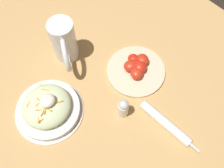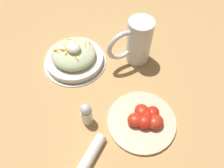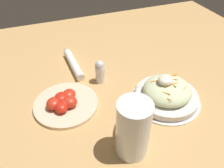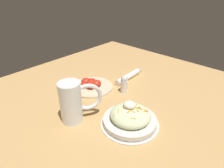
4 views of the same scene
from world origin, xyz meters
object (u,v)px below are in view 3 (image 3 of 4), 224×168
at_px(salad_plate, 167,93).
at_px(tomato_plate, 65,102).
at_px(napkin_roll, 73,64).
at_px(beer_mug, 133,129).
at_px(salt_shaker, 100,71).

distance_m(salad_plate, tomato_plate, 0.33).
height_order(salad_plate, tomato_plate, salad_plate).
bearing_deg(tomato_plate, salad_plate, 164.33).
xyz_separation_m(salad_plate, napkin_roll, (0.24, -0.29, -0.02)).
bearing_deg(tomato_plate, beer_mug, 122.21).
height_order(tomato_plate, salt_shaker, salt_shaker).
relative_size(napkin_roll, salt_shaker, 2.56).
relative_size(beer_mug, salt_shaker, 1.89).
bearing_deg(salad_plate, beer_mug, 35.00).
height_order(napkin_roll, salt_shaker, salt_shaker).
distance_m(tomato_plate, salt_shaker, 0.17).
height_order(salad_plate, napkin_roll, salad_plate).
xyz_separation_m(salad_plate, salt_shaker, (0.17, -0.17, 0.01)).
xyz_separation_m(salad_plate, tomato_plate, (0.31, -0.09, -0.01)).
height_order(beer_mug, tomato_plate, beer_mug).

